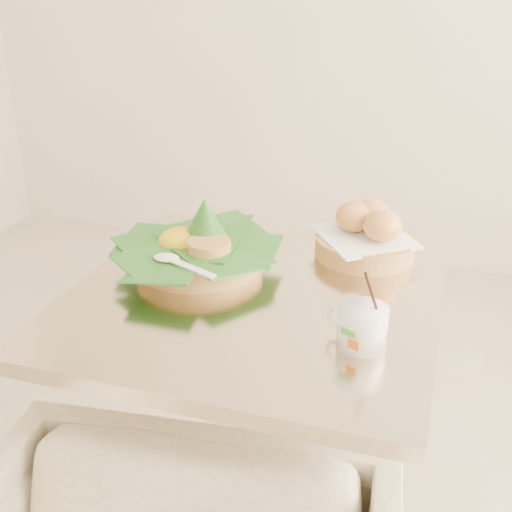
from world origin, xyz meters
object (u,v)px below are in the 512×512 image
(bread_basket, at_px, (366,236))
(coffee_mug, at_px, (361,325))
(cafe_table, at_px, (255,386))
(rice_basket, at_px, (198,246))

(bread_basket, distance_m, coffee_mug, 0.37)
(cafe_table, bearing_deg, coffee_mug, -29.68)
(cafe_table, relative_size, bread_basket, 2.94)
(cafe_table, bearing_deg, bread_basket, 53.25)
(rice_basket, bearing_deg, cafe_table, -28.78)
(coffee_mug, bearing_deg, rice_basket, 150.68)
(rice_basket, height_order, bread_basket, rice_basket)
(cafe_table, distance_m, rice_basket, 0.31)
(rice_basket, relative_size, bread_basket, 1.30)
(cafe_table, height_order, rice_basket, rice_basket)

